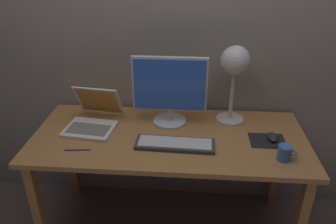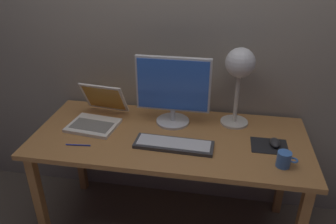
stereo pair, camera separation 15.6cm
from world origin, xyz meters
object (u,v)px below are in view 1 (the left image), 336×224
desk_lamp (235,66)px  pen (78,150)px  monitor (170,89)px  keyboard_main (175,144)px  laptop (94,115)px  coffee_mug (285,153)px  mouse (273,137)px

desk_lamp → pen: size_ratio=3.45×
monitor → pen: (-0.48, -0.35, -0.22)m
keyboard_main → pen: (-0.53, -0.09, -0.01)m
laptop → desk_lamp: size_ratio=0.78×
monitor → coffee_mug: 0.74m
keyboard_main → laptop: bearing=158.0°
keyboard_main → pen: 0.53m
monitor → desk_lamp: size_ratio=0.93×
keyboard_main → coffee_mug: (0.58, -0.08, 0.03)m
coffee_mug → pen: (-1.10, -0.00, -0.04)m
coffee_mug → keyboard_main: bearing=171.7°
monitor → keyboard_main: monitor is taller
keyboard_main → laptop: laptop is taller
desk_lamp → pen: (-0.86, -0.41, -0.36)m
monitor → mouse: monitor is taller
mouse → coffee_mug: bearing=-83.4°
keyboard_main → desk_lamp: bearing=44.5°
coffee_mug → mouse: bearing=96.6°
desk_lamp → coffee_mug: desk_lamp is taller
keyboard_main → mouse: size_ratio=4.63×
mouse → keyboard_main: bearing=-169.4°
monitor → keyboard_main: bearing=-79.6°
mouse → pen: mouse is taller
monitor → laptop: monitor is taller
laptop → coffee_mug: 1.12m
keyboard_main → mouse: mouse is taller
pen → coffee_mug: bearing=0.1°
desk_lamp → coffee_mug: 0.57m
keyboard_main → desk_lamp: desk_lamp is taller
laptop → desk_lamp: bearing=8.0°
monitor → desk_lamp: bearing=8.4°
desk_lamp → mouse: bearing=-44.8°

